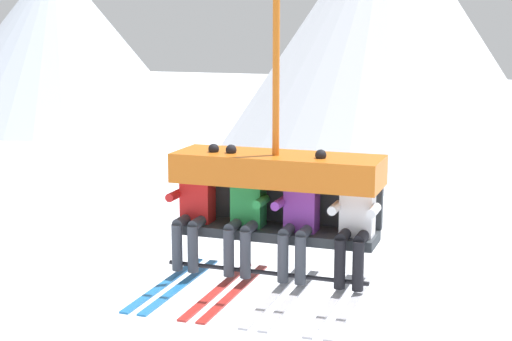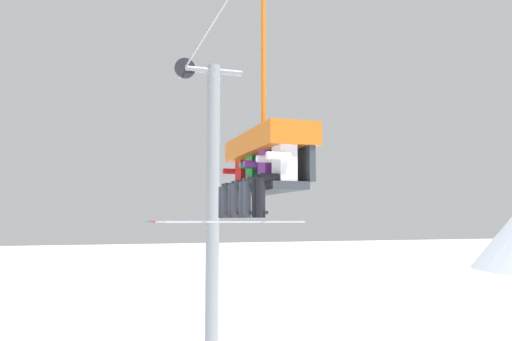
# 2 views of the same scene
# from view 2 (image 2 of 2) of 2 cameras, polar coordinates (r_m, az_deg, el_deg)

# --- Properties ---
(lift_tower_near) EXTENTS (0.36, 1.88, 9.45)m
(lift_tower_near) POSITION_cam_2_polar(r_m,az_deg,el_deg) (13.44, -5.06, -6.46)
(lift_tower_near) COLOR gray
(lift_tower_near) RESTS_ON ground_plane
(chairlift_chair) EXTENTS (2.12, 0.74, 4.08)m
(chairlift_chair) POSITION_cam_2_polar(r_m,az_deg,el_deg) (7.05, 1.43, 2.22)
(chairlift_chair) COLOR #33383D
(skier_red) EXTENTS (0.48, 1.70, 1.34)m
(skier_red) POSITION_cam_2_polar(r_m,az_deg,el_deg) (7.75, -2.15, -0.83)
(skier_red) COLOR red
(skier_green) EXTENTS (0.48, 1.70, 1.34)m
(skier_green) POSITION_cam_2_polar(r_m,az_deg,el_deg) (7.22, -0.93, -0.48)
(skier_green) COLOR #23843D
(skier_purple) EXTENTS (0.48, 1.70, 1.34)m
(skier_purple) POSITION_cam_2_polar(r_m,az_deg,el_deg) (6.68, 0.53, -0.07)
(skier_purple) COLOR purple
(skier_white) EXTENTS (0.46, 1.70, 1.23)m
(skier_white) POSITION_cam_2_polar(r_m,az_deg,el_deg) (6.15, 2.15, 0.23)
(skier_white) COLOR silver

